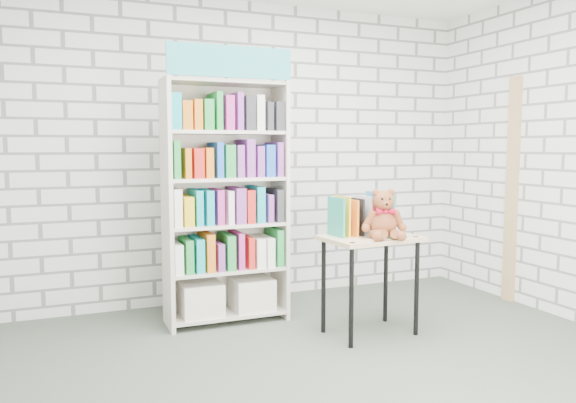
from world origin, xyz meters
name	(u,v)px	position (x,y,z in m)	size (l,w,h in m)	color
ground	(350,372)	(0.00, 0.00, 0.00)	(4.50, 4.50, 0.00)	#424A3F
room_shell	(353,94)	(0.00, 0.00, 1.78)	(4.52, 4.02, 2.81)	silver
bookshelf	(225,200)	(-0.44, 1.36, 1.02)	(1.00, 0.39, 2.24)	beige
display_table	(370,250)	(0.50, 0.61, 0.66)	(0.76, 0.56, 0.77)	tan
table_books	(362,215)	(0.49, 0.73, 0.92)	(0.52, 0.27, 0.30)	teal
teddy_bear	(384,218)	(0.56, 0.51, 0.92)	(0.34, 0.33, 0.37)	brown
door_trim	(512,190)	(2.23, 0.95, 1.05)	(0.05, 0.12, 2.10)	tan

